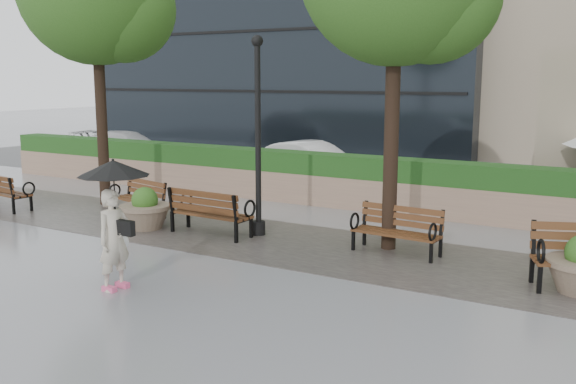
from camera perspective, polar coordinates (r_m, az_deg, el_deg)
The scene contains 13 objects.
ground at distance 11.29m, azimuth -12.15°, elevation -7.16°, with size 100.00×100.00×0.00m, color gray.
cobble_strip at distance 13.56m, azimuth -3.56°, elevation -4.00°, with size 28.00×3.20×0.01m, color #383330.
hedge_wall at distance 16.82m, azimuth 4.04°, elevation 1.05°, with size 24.00×0.80×1.35m.
asphalt_street at distance 20.54m, azimuth 8.99°, elevation 0.74°, with size 40.00×7.00×0.00m, color black.
bench_0 at distance 17.87m, azimuth -23.88°, elevation -0.54°, with size 1.76×0.87×0.91m.
bench_1 at distance 16.00m, azimuth -13.12°, elevation -1.15°, with size 1.69×1.00×0.85m.
bench_2 at distance 13.74m, azimuth -6.89°, elevation -2.64°, with size 1.88×0.82×0.99m.
bench_3 at distance 12.37m, azimuth 9.60°, elevation -4.26°, with size 1.71×0.77×0.90m.
planter_left at distance 14.53m, azimuth -12.57°, elevation -1.81°, with size 1.12×1.12×0.94m.
lamppost at distance 13.40m, azimuth -2.68°, elevation 3.80°, with size 0.28×0.28×4.16m.
car_left at distance 25.91m, azimuth -14.12°, elevation 3.87°, with size 1.75×4.30×1.25m, color silver.
car_right at distance 20.35m, azimuth 2.13°, elevation 2.63°, with size 1.39×3.98×1.31m, color silver.
pedestrian at distance 10.35m, azimuth -15.21°, elevation -1.72°, with size 1.12×1.12×2.05m.
Camera 1 is at (7.37, -7.89, 3.31)m, focal length 40.00 mm.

